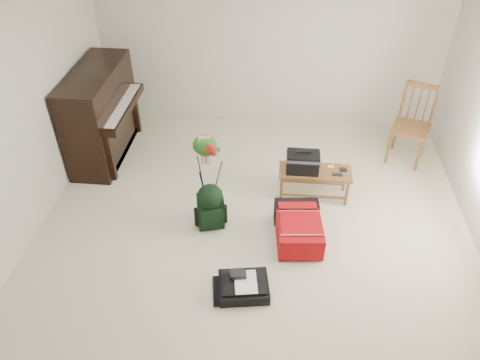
# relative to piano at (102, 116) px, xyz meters

# --- Properties ---
(floor) EXTENTS (5.00, 5.50, 0.01)m
(floor) POSITION_rel_piano_xyz_m (2.19, -1.60, -0.60)
(floor) COLOR beige
(floor) RESTS_ON ground
(ceiling) EXTENTS (5.00, 5.50, 0.01)m
(ceiling) POSITION_rel_piano_xyz_m (2.19, -1.60, 1.90)
(ceiling) COLOR white
(ceiling) RESTS_ON wall_back
(wall_back) EXTENTS (5.00, 0.04, 2.50)m
(wall_back) POSITION_rel_piano_xyz_m (2.19, 1.15, 0.65)
(wall_back) COLOR beige
(wall_back) RESTS_ON floor
(wall_left) EXTENTS (0.04, 5.50, 2.50)m
(wall_left) POSITION_rel_piano_xyz_m (-0.31, -1.60, 0.65)
(wall_left) COLOR beige
(wall_left) RESTS_ON floor
(piano) EXTENTS (0.71, 1.50, 1.25)m
(piano) POSITION_rel_piano_xyz_m (0.00, 0.00, 0.00)
(piano) COLOR black
(piano) RESTS_ON floor
(bench) EXTENTS (0.88, 0.35, 0.68)m
(bench) POSITION_rel_piano_xyz_m (2.77, -0.71, -0.12)
(bench) COLOR brown
(bench) RESTS_ON floor
(dining_chair) EXTENTS (0.60, 0.60, 1.08)m
(dining_chair) POSITION_rel_piano_xyz_m (4.17, 0.27, -0.07)
(dining_chair) COLOR brown
(dining_chair) RESTS_ON floor
(red_suitcase) EXTENTS (0.56, 0.77, 0.31)m
(red_suitcase) POSITION_rel_piano_xyz_m (2.70, -1.44, -0.43)
(red_suitcase) COLOR #B10716
(red_suitcase) RESTS_ON floor
(black_duffel) EXTENTS (0.56, 0.48, 0.21)m
(black_duffel) POSITION_rel_piano_xyz_m (2.15, -2.29, -0.52)
(black_duffel) COLOR black
(black_duffel) RESTS_ON floor
(green_backpack) EXTENTS (0.33, 0.31, 0.59)m
(green_backpack) POSITION_rel_piano_xyz_m (1.68, -1.37, -0.27)
(green_backpack) COLOR black
(green_backpack) RESTS_ON floor
(flower_stand) EXTENTS (0.43, 0.43, 1.14)m
(flower_stand) POSITION_rel_piano_xyz_m (1.62, -1.14, -0.05)
(flower_stand) COLOR black
(flower_stand) RESTS_ON floor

